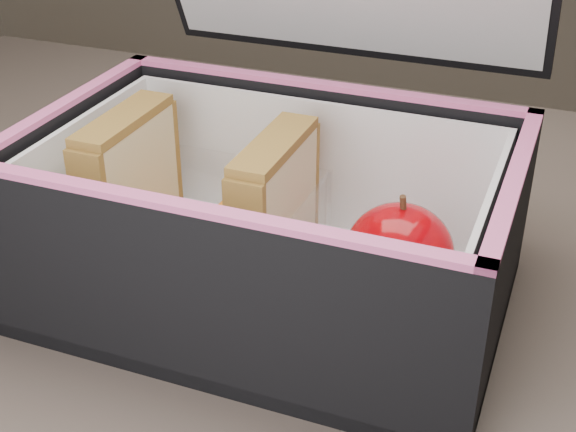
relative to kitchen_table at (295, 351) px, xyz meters
name	(u,v)px	position (x,y,z in m)	size (l,w,h in m)	color
kitchen_table	(295,351)	(0.00, 0.00, 0.00)	(1.20, 0.80, 0.75)	#52443E
lunch_bag	(272,208)	(0.00, -0.05, 0.16)	(0.33, 0.31, 0.32)	black
plastic_tub	(202,226)	(-0.05, -0.05, 0.14)	(0.16, 0.11, 0.07)	white
sandwich_left	(130,184)	(-0.11, -0.05, 0.16)	(0.03, 0.10, 0.11)	beige
sandwich_right	(275,212)	(0.00, -0.05, 0.16)	(0.03, 0.10, 0.11)	beige
carrot_sticks	(200,243)	(-0.05, -0.05, 0.13)	(0.05, 0.15, 0.03)	#DE5E04
paper_napkin	(394,292)	(0.09, -0.04, 0.11)	(0.07, 0.08, 0.01)	white
red_apple	(399,253)	(0.09, -0.05, 0.15)	(0.09, 0.09, 0.08)	#85000A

